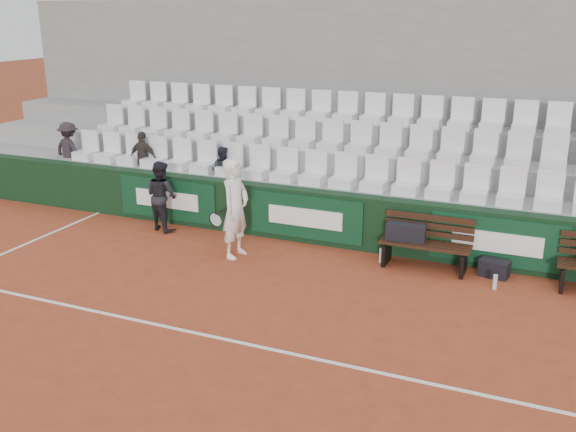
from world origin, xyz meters
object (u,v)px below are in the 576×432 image
Objects in this scene: spectator_c at (222,149)px; water_bottle_far at (495,282)px; ball_kid at (161,196)px; water_bottle_near at (381,256)px; sports_bag_ground at (494,268)px; spectator_a at (67,130)px; sports_bag_left at (406,232)px; tennis_player at (235,209)px; bench_left at (425,256)px; spectator_b at (142,138)px.

water_bottle_far is at bearing 158.27° from spectator_c.
spectator_c reaches higher than ball_kid.
water_bottle_near is 1.05× the size of water_bottle_far.
sports_bag_ground is 9.56m from spectator_a.
ball_kid is at bearing -179.54° from sports_bag_left.
spectator_c is at bearing -111.29° from ball_kid.
sports_bag_left is 2.96m from tennis_player.
water_bottle_far is 0.20× the size of spectator_a.
sports_bag_ground is (1.48, 0.07, -0.45)m from sports_bag_left.
spectator_c reaches higher than tennis_player.
sports_bag_left reaches higher than bench_left.
spectator_c reaches higher than bench_left.
spectator_a is at bearing 174.56° from sports_bag_ground.
spectator_a is at bearing -7.34° from spectator_c.
bench_left is 0.85× the size of tennis_player.
water_bottle_near is 2.66m from tennis_player.
spectator_b is (-5.94, 0.96, 0.99)m from sports_bag_left.
spectator_b reaches higher than sports_bag_left.
tennis_player is 1.27× the size of ball_kid.
spectator_b is at bearing 169.18° from water_bottle_far.
spectator_b is at bearing -24.60° from ball_kid.
sports_bag_left is 0.47× the size of ball_kid.
ball_kid is at bearing 138.53° from spectator_b.
sports_bag_left is at bearing 159.21° from spectator_c.
sports_bag_ground is (1.12, 0.11, -0.08)m from bench_left.
sports_bag_left is 4.85m from ball_kid.
water_bottle_far is (0.07, -0.53, -0.02)m from sports_bag_ground.
tennis_player is 1.42× the size of spectator_a.
spectator_a is at bearing 161.29° from tennis_player.
ball_kid reaches higher than water_bottle_near.
sports_bag_ground is 0.46× the size of spectator_c.
tennis_player is (-2.84, -0.76, 0.29)m from sports_bag_left.
sports_bag_left is 6.10m from spectator_b.
spectator_c is at bearing 165.61° from water_bottle_far.
bench_left is 3.25× the size of sports_bag_ground.
spectator_b is at bearing 170.78° from sports_bag_left.
water_bottle_far is 5.92m from spectator_c.
bench_left is at bearing -179.18° from spectator_a.
spectator_a is 1.24× the size of spectator_c.
sports_bag_left is (-0.35, 0.04, 0.37)m from bench_left.
spectator_c reaches higher than water_bottle_near.
spectator_a is at bearing 173.07° from sports_bag_left.
bench_left is 2.29× the size of sports_bag_left.
sports_bag_ground is at bearing -177.70° from spectator_a.
sports_bag_left is at bearing -161.48° from ball_kid.
water_bottle_near is 0.25× the size of spectator_c.
sports_bag_ground is at bearing -160.98° from ball_kid.
tennis_player reaches higher than bench_left.
bench_left reaches higher than water_bottle_far.
tennis_player is at bearing -176.17° from water_bottle_far.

